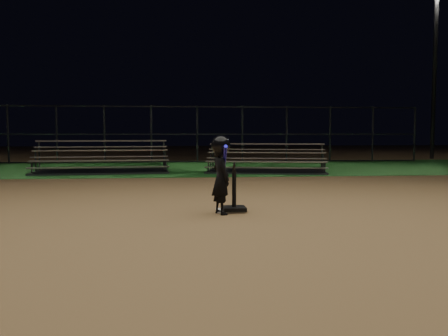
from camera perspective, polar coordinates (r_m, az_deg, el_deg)
ground at (r=7.88m, az=0.72°, el=-5.26°), size 80.00×80.00×0.00m
grass_strip at (r=17.79m, az=-2.84°, el=0.08°), size 60.00×8.00×0.01m
home_plate at (r=7.88m, az=0.72°, el=-5.17°), size 0.45×0.45×0.02m
batting_tee at (r=7.81m, az=1.23°, el=-4.30°), size 0.38×0.38×0.67m
child_batter at (r=7.52m, az=-0.39°, el=-0.56°), size 0.43×0.66×1.27m
bleacher_left at (r=16.01m, az=-14.58°, el=0.24°), size 4.47×2.45×1.06m
bleacher_right at (r=15.63m, az=5.13°, el=0.18°), size 4.19×2.66×0.95m
backstop_fence at (r=20.74m, az=-3.26°, el=4.11°), size 20.08×0.08×2.50m
light_pole_right at (r=26.31m, az=24.25°, el=11.85°), size 0.90×0.53×8.30m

